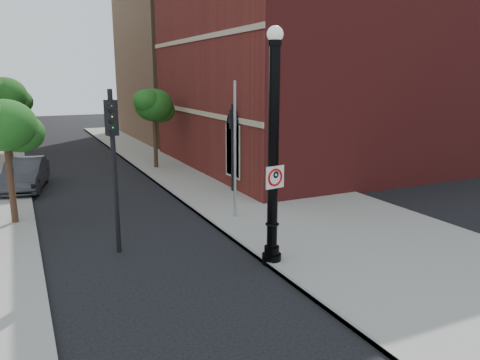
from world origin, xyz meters
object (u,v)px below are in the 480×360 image
parked_car (25,174)px  traffic_signal_left (113,145)px  lamppost (273,160)px  traffic_signal_right (233,134)px  no_parking_sign (275,177)px

parked_car → traffic_signal_left: (2.45, -10.45, 2.69)m
lamppost → traffic_signal_left: 4.93m
parked_car → traffic_signal_right: traffic_signal_right is taller
lamppost → parked_car: size_ratio=1.45×
parked_car → traffic_signal_left: size_ratio=0.92×
no_parking_sign → traffic_signal_right: 8.92m
no_parking_sign → traffic_signal_left: 5.06m
traffic_signal_right → lamppost: bearing=-102.7°
no_parking_sign → parked_car: 15.10m
lamppost → parked_car: lamppost is taller
lamppost → no_parking_sign: (-0.03, -0.17, -0.46)m
parked_car → traffic_signal_right: size_ratio=1.12×
traffic_signal_right → parked_car: bearing=155.0°
lamppost → traffic_signal_right: 8.75m
no_parking_sign → parked_car: size_ratio=0.14×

